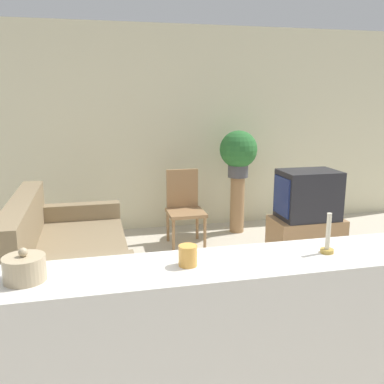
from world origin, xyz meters
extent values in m
cube|color=beige|center=(0.00, 3.43, 1.35)|extent=(9.00, 0.06, 2.70)
cube|color=#847051|center=(-0.73, 1.58, 0.24)|extent=(1.00, 1.79, 0.47)
cube|color=#847051|center=(-1.13, 1.58, 0.69)|extent=(0.20, 1.79, 0.43)
cube|color=#847051|center=(-0.73, 0.76, 0.32)|extent=(1.00, 0.16, 0.65)
cube|color=#847051|center=(-0.73, 2.40, 0.32)|extent=(1.00, 0.16, 0.65)
cube|color=#9E754C|center=(1.66, 1.62, 0.27)|extent=(0.73, 0.44, 0.55)
cube|color=#232328|center=(1.66, 1.62, 0.80)|extent=(0.58, 0.42, 0.50)
cube|color=navy|center=(1.36, 1.62, 0.80)|extent=(0.02, 0.35, 0.39)
cube|color=#9E754C|center=(0.58, 2.60, 0.41)|extent=(0.44, 0.44, 0.04)
cube|color=#9E754C|center=(0.58, 2.80, 0.67)|extent=(0.40, 0.04, 0.48)
cylinder|color=#9E754C|center=(0.39, 2.41, 0.19)|extent=(0.04, 0.04, 0.39)
cylinder|color=#9E754C|center=(0.77, 2.41, 0.19)|extent=(0.04, 0.04, 0.39)
cylinder|color=#9E754C|center=(0.39, 2.79, 0.19)|extent=(0.04, 0.04, 0.39)
cylinder|color=#9E754C|center=(0.77, 2.79, 0.19)|extent=(0.04, 0.04, 0.39)
cylinder|color=#9E754C|center=(1.36, 2.96, 0.37)|extent=(0.19, 0.19, 0.75)
cylinder|color=#4C4C51|center=(1.36, 2.96, 0.83)|extent=(0.26, 0.26, 0.16)
sphere|color=#2D7033|center=(1.36, 2.96, 1.12)|extent=(0.49, 0.49, 0.49)
cube|color=silver|center=(0.00, -0.39, 0.50)|extent=(2.79, 0.44, 1.00)
cylinder|color=tan|center=(-0.82, -0.39, 1.05)|extent=(0.19, 0.19, 0.11)
sphere|color=tan|center=(-0.82, -0.39, 1.13)|extent=(0.04, 0.04, 0.04)
cylinder|color=gold|center=(-0.08, -0.39, 1.05)|extent=(0.09, 0.09, 0.10)
cylinder|color=#B7933D|center=(0.67, -0.39, 1.01)|extent=(0.07, 0.07, 0.02)
cylinder|color=beige|center=(0.67, -0.39, 1.11)|extent=(0.02, 0.02, 0.19)
camera|label=1|loc=(-0.50, -2.28, 1.80)|focal=40.00mm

